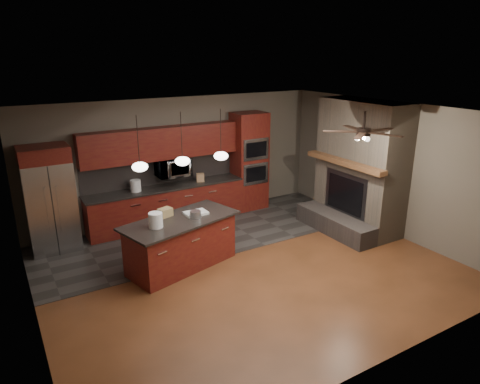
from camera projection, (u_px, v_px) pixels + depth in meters
ground at (248, 267)px, 7.80m from camera, size 7.00×7.00×0.00m
ceiling at (249, 113)px, 6.92m from camera, size 7.00×6.00×0.02m
back_wall at (180, 159)px, 9.81m from camera, size 7.00×0.02×2.80m
right_wall at (388, 168)px, 9.06m from camera, size 0.02×6.00×2.80m
left_wall at (24, 238)px, 5.66m from camera, size 0.02×6.00×2.80m
slate_tile_patch at (204, 233)px, 9.26m from camera, size 7.00×2.40×0.01m
fireplace_column at (358, 171)px, 9.20m from camera, size 1.30×2.10×2.80m
back_cabinetry at (165, 186)px, 9.53m from camera, size 3.59×0.64×2.20m
oven_tower at (249, 161)px, 10.45m from camera, size 0.80×0.63×2.38m
microwave at (173, 167)px, 9.50m from camera, size 0.73×0.41×0.50m
refrigerator at (50, 199)px, 8.21m from camera, size 0.89×0.75×2.09m
kitchen_island at (181, 243)px, 7.71m from camera, size 2.26×1.45×0.92m
white_bucket at (156, 220)px, 7.19m from camera, size 0.32×0.32×0.26m
paint_can at (196, 215)px, 7.61m from camera, size 0.28×0.28×0.13m
paint_tray at (196, 213)px, 7.81m from camera, size 0.41×0.29×0.04m
cardboard_box at (165, 212)px, 7.68m from camera, size 0.28×0.23×0.15m
counter_bucket at (136, 186)px, 9.12m from camera, size 0.23×0.23×0.25m
counter_box at (200, 178)px, 9.82m from camera, size 0.21×0.19×0.19m
pendant_left at (140, 167)px, 6.95m from camera, size 0.26×0.26×0.92m
pendant_center at (182, 161)px, 7.32m from camera, size 0.26×0.26×0.92m
pendant_right at (221, 156)px, 7.68m from camera, size 0.26×0.26×0.92m
ceiling_fan at (364, 131)px, 7.25m from camera, size 1.27×1.33×0.41m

